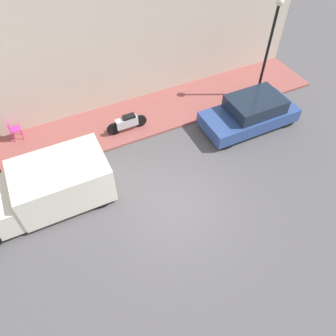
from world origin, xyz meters
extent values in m
plane|color=#514F51|center=(0.00, 0.00, 0.00)|extent=(60.00, 60.00, 0.00)
cube|color=#934C47|center=(5.03, 0.00, 0.05)|extent=(2.74, 18.82, 0.10)
cube|color=beige|center=(6.55, 0.00, 3.52)|extent=(0.30, 18.82, 7.04)
cube|color=#2D4784|center=(2.53, -4.82, 0.48)|extent=(1.85, 4.10, 0.59)
cube|color=#192333|center=(2.53, -5.03, 1.07)|extent=(1.63, 2.26, 0.59)
cylinder|color=black|center=(1.72, -3.26, 0.34)|extent=(0.20, 0.68, 0.68)
cylinder|color=black|center=(3.33, -3.26, 0.34)|extent=(0.20, 0.68, 0.68)
cylinder|color=black|center=(1.72, -6.39, 0.34)|extent=(0.20, 0.68, 0.68)
cylinder|color=black|center=(3.33, -6.39, 0.34)|extent=(0.20, 0.68, 0.68)
cube|color=silver|center=(2.09, 3.29, 0.92)|extent=(2.07, 3.13, 1.48)
cylinder|color=black|center=(1.18, 2.30, 0.33)|extent=(0.22, 0.66, 0.66)
cylinder|color=black|center=(2.99, 2.30, 0.33)|extent=(0.22, 0.66, 0.66)
cube|color=#B7B7BF|center=(4.41, 0.07, 0.54)|extent=(0.30, 0.94, 0.39)
cube|color=black|center=(4.41, -0.05, 0.79)|extent=(0.27, 0.52, 0.12)
cylinder|color=black|center=(4.41, 0.68, 0.38)|extent=(0.10, 0.56, 0.56)
cylinder|color=black|center=(4.41, -0.53, 0.38)|extent=(0.10, 0.56, 0.56)
cylinder|color=black|center=(4.09, -6.49, 2.21)|extent=(0.12, 0.12, 4.21)
sphere|color=silver|center=(4.09, -6.49, 4.41)|extent=(0.34, 0.34, 0.34)
cube|color=#D8338C|center=(5.95, 4.37, 0.59)|extent=(0.40, 0.40, 0.04)
cube|color=#D8338C|center=(5.95, 4.55, 0.81)|extent=(0.40, 0.04, 0.40)
cylinder|color=#D8338C|center=(5.77, 4.20, 0.34)|extent=(0.04, 0.04, 0.47)
cylinder|color=#D8338C|center=(6.12, 4.20, 0.34)|extent=(0.04, 0.04, 0.47)
cylinder|color=#D8338C|center=(5.77, 4.55, 0.34)|extent=(0.04, 0.04, 0.47)
cylinder|color=#D8338C|center=(6.12, 4.55, 0.34)|extent=(0.04, 0.04, 0.47)
camera|label=1|loc=(-5.86, 3.11, 9.61)|focal=35.00mm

